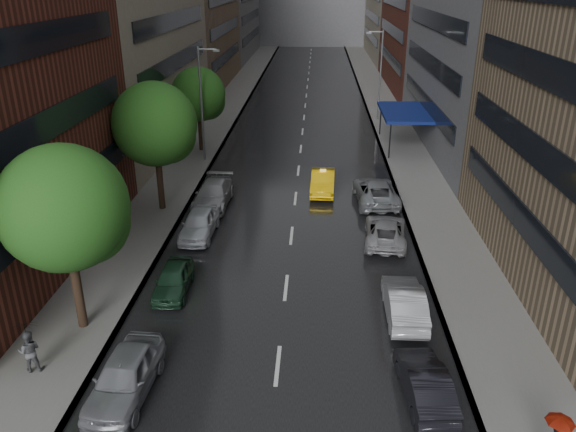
{
  "coord_description": "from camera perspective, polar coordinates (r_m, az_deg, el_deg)",
  "views": [
    {
      "loc": [
        1.32,
        -13.9,
        14.12
      ],
      "look_at": [
        0.0,
        11.94,
        3.0
      ],
      "focal_mm": 35.0,
      "sensor_mm": 36.0,
      "label": 1
    }
  ],
  "objects": [
    {
      "name": "road",
      "position": [
        65.45,
        1.73,
        10.79
      ],
      "size": [
        14.0,
        140.0,
        0.01
      ],
      "primitive_type": "cube",
      "color": "black",
      "rests_on": "ground"
    },
    {
      "name": "sidewalk_left",
      "position": [
        66.23,
        -6.22,
        10.88
      ],
      "size": [
        4.0,
        140.0,
        0.15
      ],
      "primitive_type": "cube",
      "color": "gray",
      "rests_on": "ground"
    },
    {
      "name": "sidewalk_right",
      "position": [
        65.87,
        9.72,
        10.61
      ],
      "size": [
        4.0,
        140.0,
        0.15
      ],
      "primitive_type": "cube",
      "color": "gray",
      "rests_on": "ground"
    },
    {
      "name": "tree_near",
      "position": [
        23.9,
        -21.83,
        0.72
      ],
      "size": [
        5.17,
        5.17,
        8.24
      ],
      "color": "#382619",
      "rests_on": "ground"
    },
    {
      "name": "tree_mid",
      "position": [
        35.86,
        -13.39,
        9.05
      ],
      "size": [
        5.22,
        5.22,
        8.33
      ],
      "color": "#382619",
      "rests_on": "ground"
    },
    {
      "name": "tree_far",
      "position": [
        48.66,
        -9.1,
        12.09
      ],
      "size": [
        4.53,
        4.53,
        7.22
      ],
      "color": "#382619",
      "rests_on": "ground"
    },
    {
      "name": "taxi",
      "position": [
        39.58,
        3.55,
        3.48
      ],
      "size": [
        1.78,
        4.68,
        1.52
      ],
      "primitive_type": "imported",
      "rotation": [
        0.0,
        0.0,
        -0.04
      ],
      "color": "yellow",
      "rests_on": "ground"
    },
    {
      "name": "parked_cars_left",
      "position": [
        30.52,
        -10.12,
        -3.09
      ],
      "size": [
        2.31,
        23.53,
        1.6
      ],
      "color": "gray",
      "rests_on": "ground"
    },
    {
      "name": "parked_cars_right",
      "position": [
        31.75,
        10.04,
        -2.05
      ],
      "size": [
        2.97,
        24.2,
        1.59
      ],
      "color": "black",
      "rests_on": "ground"
    },
    {
      "name": "ped_black_umbrella",
      "position": [
        23.77,
        -24.93,
        -11.63
      ],
      "size": [
        0.97,
        0.98,
        2.09
      ],
      "color": "#4E5054",
      "rests_on": "sidewalk_left"
    },
    {
      "name": "street_lamp_left",
      "position": [
        45.76,
        -8.71,
        11.35
      ],
      "size": [
        1.74,
        0.22,
        9.0
      ],
      "color": "gray",
      "rests_on": "sidewalk_left"
    },
    {
      "name": "street_lamp_right",
      "position": [
        59.96,
        9.3,
        14.1
      ],
      "size": [
        1.74,
        0.22,
        9.0
      ],
      "color": "gray",
      "rests_on": "sidewalk_right"
    },
    {
      "name": "awning",
      "position": [
        50.7,
        11.74,
        10.26
      ],
      "size": [
        4.0,
        8.0,
        3.12
      ],
      "color": "navy",
      "rests_on": "sidewalk_right"
    }
  ]
}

